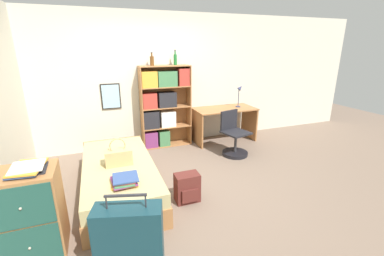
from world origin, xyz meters
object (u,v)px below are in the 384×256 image
handbag (119,157)px  suitcase (130,240)px  desk_chair (234,141)px  bookcase (162,105)px  dresser (31,213)px  bed (119,177)px  magazine_pile_on_dresser (27,168)px  book_stack_on_bed (125,180)px  bottle_brown (175,59)px  desk_lamp (240,92)px  backpack (187,188)px  desk (224,118)px  bottle_green (152,61)px

handbag → suitcase: (-0.05, -1.38, -0.22)m
desk_chair → bookcase: bearing=141.5°
dresser → bookcase: size_ratio=0.54×
bed → handbag: 0.34m
handbag → dresser: 1.20m
dresser → magazine_pile_on_dresser: bearing=-0.3°
book_stack_on_bed → suitcase: 0.85m
dresser → bottle_brown: size_ratio=3.08×
suitcase → desk_chair: (2.19, 2.03, -0.07)m
book_stack_on_bed → suitcase: suitcase is taller
book_stack_on_bed → desk_lamp: desk_lamp is taller
bottle_brown → suitcase: bearing=-114.4°
book_stack_on_bed → backpack: size_ratio=0.94×
dresser → desk_chair: (3.03, 1.45, -0.18)m
handbag → bookcase: bookcase is taller
bottle_brown → desk_chair: size_ratio=0.34×
magazine_pile_on_dresser → desk: size_ratio=0.30×
book_stack_on_bed → dresser: (-0.91, -0.25, -0.05)m
dresser → desk: bearing=34.3°
magazine_pile_on_dresser → backpack: 1.82m
suitcase → bookcase: (1.05, 2.94, 0.51)m
desk → bookcase: bearing=172.7°
bookcase → desk: size_ratio=1.25×
bottle_green → bookcase: bearing=-10.2°
magazine_pile_on_dresser → bottle_green: (1.69, 2.38, 0.81)m
bed → desk_chair: (2.15, 0.58, 0.04)m
bookcase → bottle_green: bottle_green is taller
desk → backpack: (-1.51, -1.89, -0.32)m
bed → magazine_pile_on_dresser: bearing=-133.9°
bookcase → desk_chair: bookcase is taller
bottle_green → desk_lamp: size_ratio=0.51×
suitcase → dresser: size_ratio=0.91×
handbag → desk_lamp: (2.66, 1.42, 0.49)m
desk_lamp → desk_chair: 1.21m
bottle_brown → bookcase: bearing=-172.9°
bookcase → desk: bearing=-7.3°
bed → dresser: bearing=-135.5°
desk_chair → suitcase: bearing=-137.1°
bed → bottle_green: bearing=60.5°
bed → bookcase: bearing=55.9°
handbag → backpack: handbag is taller
bottle_green → desk_chair: (1.29, -0.93, -1.45)m
book_stack_on_bed → bottle_green: (0.83, 2.13, 1.23)m
handbag → backpack: (0.80, -0.50, -0.36)m
handbag → backpack: 1.01m
bed → desk: desk is taller
desk → desk_lamp: (0.36, 0.02, 0.54)m
magazine_pile_on_dresser → desk_lamp: desk_lamp is taller
dresser → bookcase: bearing=51.2°
suitcase → handbag: bearing=87.9°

